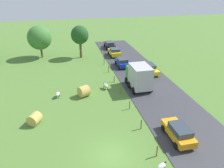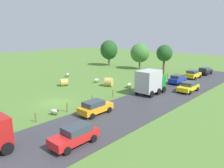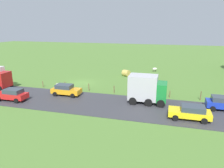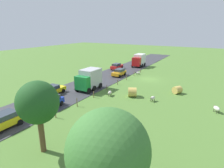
{
  "view_description": "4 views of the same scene",
  "coord_description": "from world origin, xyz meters",
  "px_view_note": "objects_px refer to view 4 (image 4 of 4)",
  "views": [
    {
      "loc": [
        -3.17,
        -14.03,
        14.04
      ],
      "look_at": [
        2.74,
        11.33,
        1.51
      ],
      "focal_mm": 33.87,
      "sensor_mm": 36.0,
      "label": 1
    },
    {
      "loc": [
        24.24,
        -15.63,
        9.14
      ],
      "look_at": [
        2.58,
        8.31,
        1.53
      ],
      "focal_mm": 35.25,
      "sensor_mm": 36.0,
      "label": 2
    },
    {
      "loc": [
        33.36,
        14.77,
        9.87
      ],
      "look_at": [
        4.65,
        6.86,
        1.56
      ],
      "focal_mm": 34.28,
      "sensor_mm": 36.0,
      "label": 3
    },
    {
      "loc": [
        -12.34,
        37.79,
        10.55
      ],
      "look_at": [
        2.58,
        11.58,
        1.55
      ],
      "focal_mm": 30.12,
      "sensor_mm": 36.0,
      "label": 4
    }
  ],
  "objects_px": {
    "hay_bale_0": "(132,92)",
    "car_2": "(117,66)",
    "sheep_1": "(110,93)",
    "sheep_0": "(138,73)",
    "car_5": "(3,120)",
    "tree_0": "(38,103)",
    "hay_bale_1": "(177,90)",
    "car_3": "(52,90)",
    "truck_0": "(89,79)",
    "sheep_3": "(153,98)",
    "car_4": "(119,72)",
    "car_0": "(50,101)",
    "tree_1": "(108,150)",
    "sheep_2": "(217,108)",
    "truck_1": "(139,60)"
  },
  "relations": [
    {
      "from": "sheep_1",
      "to": "hay_bale_0",
      "type": "distance_m",
      "value": 3.63
    },
    {
      "from": "tree_0",
      "to": "truck_0",
      "type": "xyz_separation_m",
      "value": [
        6.79,
        -16.19,
        -2.66
      ]
    },
    {
      "from": "truck_1",
      "to": "car_0",
      "type": "relative_size",
      "value": 1.21
    },
    {
      "from": "sheep_1",
      "to": "car_5",
      "type": "xyz_separation_m",
      "value": [
        4.92,
        14.59,
        0.41
      ]
    },
    {
      "from": "sheep_1",
      "to": "tree_1",
      "type": "relative_size",
      "value": 0.2
    },
    {
      "from": "sheep_0",
      "to": "hay_bale_0",
      "type": "relative_size",
      "value": 0.75
    },
    {
      "from": "sheep_2",
      "to": "car_5",
      "type": "xyz_separation_m",
      "value": [
        20.14,
        16.02,
        0.35
      ]
    },
    {
      "from": "car_2",
      "to": "car_3",
      "type": "height_order",
      "value": "car_2"
    },
    {
      "from": "hay_bale_1",
      "to": "car_5",
      "type": "distance_m",
      "value": 25.43
    },
    {
      "from": "hay_bale_0",
      "to": "sheep_1",
      "type": "bearing_deg",
      "value": 24.1
    },
    {
      "from": "car_5",
      "to": "hay_bale_1",
      "type": "bearing_deg",
      "value": -123.83
    },
    {
      "from": "tree_1",
      "to": "sheep_0",
      "type": "bearing_deg",
      "value": -70.8
    },
    {
      "from": "sheep_0",
      "to": "truck_1",
      "type": "xyz_separation_m",
      "value": [
        3.38,
        -9.0,
        1.45
      ]
    },
    {
      "from": "car_0",
      "to": "car_4",
      "type": "xyz_separation_m",
      "value": [
        -0.0,
        -20.51,
        -0.02
      ]
    },
    {
      "from": "tree_1",
      "to": "car_0",
      "type": "relative_size",
      "value": 1.68
    },
    {
      "from": "hay_bale_0",
      "to": "car_2",
      "type": "xyz_separation_m",
      "value": [
        11.91,
        -16.89,
        0.13
      ]
    },
    {
      "from": "tree_1",
      "to": "sheep_1",
      "type": "bearing_deg",
      "value": -59.93
    },
    {
      "from": "car_5",
      "to": "tree_0",
      "type": "bearing_deg",
      "value": 174.55
    },
    {
      "from": "car_5",
      "to": "sheep_0",
      "type": "bearing_deg",
      "value": -96.45
    },
    {
      "from": "hay_bale_0",
      "to": "truck_0",
      "type": "relative_size",
      "value": 0.31
    },
    {
      "from": "hay_bale_0",
      "to": "tree_0",
      "type": "bearing_deg",
      "value": 85.72
    },
    {
      "from": "sheep_0",
      "to": "tree_1",
      "type": "distance_m",
      "value": 34.93
    },
    {
      "from": "sheep_2",
      "to": "car_3",
      "type": "distance_m",
      "value": 24.4
    },
    {
      "from": "sheep_1",
      "to": "car_3",
      "type": "distance_m",
      "value": 9.5
    },
    {
      "from": "car_5",
      "to": "car_2",
      "type": "bearing_deg",
      "value": -83.61
    },
    {
      "from": "tree_0",
      "to": "car_5",
      "type": "xyz_separation_m",
      "value": [
        6.97,
        -0.67,
        -3.7
      ]
    },
    {
      "from": "car_0",
      "to": "car_2",
      "type": "xyz_separation_m",
      "value": [
        3.84,
        -26.46,
        -0.02
      ]
    },
    {
      "from": "hay_bale_0",
      "to": "hay_bale_1",
      "type": "relative_size",
      "value": 1.17
    },
    {
      "from": "sheep_0",
      "to": "car_5",
      "type": "distance_m",
      "value": 30.45
    },
    {
      "from": "sheep_3",
      "to": "car_2",
      "type": "bearing_deg",
      "value": -48.3
    },
    {
      "from": "tree_0",
      "to": "hay_bale_1",
      "type": "bearing_deg",
      "value": -108.27
    },
    {
      "from": "sheep_3",
      "to": "hay_bale_1",
      "type": "distance_m",
      "value": 5.98
    },
    {
      "from": "truck_0",
      "to": "car_0",
      "type": "relative_size",
      "value": 1.24
    },
    {
      "from": "sheep_1",
      "to": "tree_0",
      "type": "xyz_separation_m",
      "value": [
        -2.05,
        15.25,
        4.1
      ]
    },
    {
      "from": "truck_1",
      "to": "car_4",
      "type": "height_order",
      "value": "truck_1"
    },
    {
      "from": "sheep_3",
      "to": "car_5",
      "type": "height_order",
      "value": "car_5"
    },
    {
      "from": "sheep_2",
      "to": "car_2",
      "type": "xyz_separation_m",
      "value": [
        23.83,
        -16.93,
        0.31
      ]
    },
    {
      "from": "sheep_1",
      "to": "tree_0",
      "type": "distance_m",
      "value": 15.93
    },
    {
      "from": "car_4",
      "to": "hay_bale_0",
      "type": "bearing_deg",
      "value": 126.44
    },
    {
      "from": "sheep_1",
      "to": "sheep_3",
      "type": "bearing_deg",
      "value": -170.93
    },
    {
      "from": "sheep_1",
      "to": "truck_1",
      "type": "relative_size",
      "value": 0.28
    },
    {
      "from": "hay_bale_0",
      "to": "hay_bale_1",
      "type": "height_order",
      "value": "hay_bale_0"
    },
    {
      "from": "tree_0",
      "to": "car_4",
      "type": "xyz_separation_m",
      "value": [
        6.82,
        -27.67,
        -3.74
      ]
    },
    {
      "from": "car_3",
      "to": "sheep_1",
      "type": "bearing_deg",
      "value": -153.86
    },
    {
      "from": "hay_bale_1",
      "to": "car_0",
      "type": "xyz_separation_m",
      "value": [
        14.02,
        14.64,
        0.27
      ]
    },
    {
      "from": "car_5",
      "to": "car_0",
      "type": "bearing_deg",
      "value": -91.27
    },
    {
      "from": "truck_1",
      "to": "car_2",
      "type": "bearing_deg",
      "value": 59.33
    },
    {
      "from": "hay_bale_1",
      "to": "truck_0",
      "type": "height_order",
      "value": "truck_0"
    },
    {
      "from": "car_0",
      "to": "car_3",
      "type": "xyz_separation_m",
      "value": [
        3.75,
        -3.92,
        -0.05
      ]
    },
    {
      "from": "hay_bale_0",
      "to": "car_3",
      "type": "height_order",
      "value": "car_3"
    }
  ]
}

